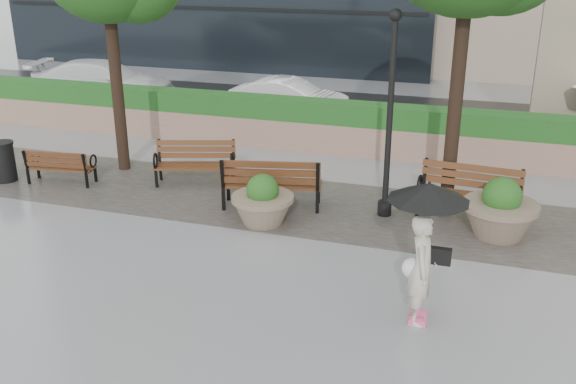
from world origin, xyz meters
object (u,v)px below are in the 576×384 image
(planter_right, at_px, (500,214))
(pedestrian, at_px, (424,240))
(car_left, at_px, (104,81))
(car_right, at_px, (290,98))
(bench_3, at_px, (468,204))
(trash_bin, at_px, (4,163))
(bench_2, at_px, (272,192))
(lamppost, at_px, (389,130))
(bench_0, at_px, (62,173))
(bench_1, at_px, (196,172))
(planter_left, at_px, (263,205))

(planter_right, bearing_deg, pedestrian, -107.35)
(car_left, xyz_separation_m, car_right, (6.92, -0.15, -0.10))
(bench_3, bearing_deg, trash_bin, -169.94)
(bench_2, xyz_separation_m, pedestrian, (3.50, -3.47, 0.96))
(lamppost, height_order, pedestrian, lamppost)
(bench_0, relative_size, bench_1, 0.82)
(planter_right, relative_size, pedestrian, 0.66)
(bench_0, relative_size, bench_2, 0.73)
(trash_bin, xyz_separation_m, car_right, (4.49, 7.78, 0.17))
(bench_0, distance_m, pedestrian, 9.30)
(planter_left, distance_m, car_right, 8.53)
(planter_left, xyz_separation_m, pedestrian, (3.38, -2.59, 0.89))
(bench_3, bearing_deg, bench_0, -170.81)
(bench_0, xyz_separation_m, car_left, (-3.78, 7.67, 0.48))
(trash_bin, bearing_deg, car_left, 107.02)
(bench_2, bearing_deg, car_right, -88.07)
(bench_0, xyz_separation_m, trash_bin, (-1.35, -0.27, 0.21))
(bench_0, distance_m, planter_right, 9.68)
(bench_3, height_order, car_left, car_left)
(bench_3, distance_m, trash_bin, 10.46)
(bench_3, bearing_deg, bench_1, -177.32)
(pedestrian, bearing_deg, lamppost, 14.97)
(bench_2, xyz_separation_m, planter_right, (4.57, -0.07, 0.13))
(planter_right, height_order, lamppost, lamppost)
(bench_2, bearing_deg, lamppost, 174.09)
(planter_right, bearing_deg, car_left, 150.51)
(bench_0, distance_m, trash_bin, 1.39)
(bench_0, bearing_deg, pedestrian, 151.40)
(car_left, bearing_deg, car_right, -103.58)
(planter_left, relative_size, planter_right, 0.88)
(lamppost, bearing_deg, car_left, 147.16)
(bench_1, bearing_deg, bench_3, -19.70)
(trash_bin, distance_m, pedestrian, 10.46)
(planter_right, xyz_separation_m, trash_bin, (-11.03, -0.32, -0.01))
(planter_left, bearing_deg, planter_right, 10.32)
(trash_bin, bearing_deg, car_right, 60.03)
(trash_bin, relative_size, car_left, 0.18)
(lamppost, bearing_deg, bench_3, 10.72)
(bench_3, bearing_deg, planter_right, -43.04)
(bench_2, relative_size, lamppost, 0.53)
(bench_1, xyz_separation_m, planter_left, (2.26, -1.68, 0.11))
(planter_left, xyz_separation_m, planter_right, (4.44, 0.81, 0.06))
(bench_1, height_order, planter_right, planter_right)
(pedestrian, bearing_deg, planter_right, -19.56)
(bench_0, xyz_separation_m, planter_left, (5.23, -0.75, 0.16))
(trash_bin, relative_size, lamppost, 0.22)
(bench_0, bearing_deg, bench_2, 174.05)
(bench_1, distance_m, bench_3, 6.10)
(planter_right, bearing_deg, lamppost, 170.76)
(bench_1, height_order, lamppost, lamppost)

